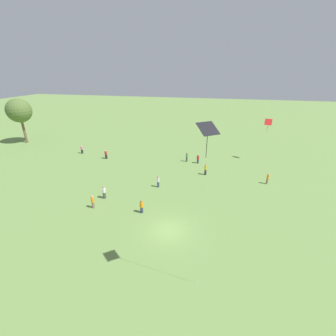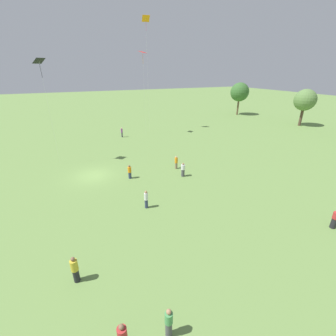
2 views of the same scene
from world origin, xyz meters
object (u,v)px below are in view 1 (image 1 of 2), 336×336
Objects in this scene: person_11 at (158,181)px; person_1 at (104,193)px; person_2 at (93,202)px; person_9 at (106,155)px; kite_1 at (207,135)px; person_5 at (198,159)px; kite_0 at (268,123)px; person_6 at (206,170)px; person_0 at (82,150)px; person_4 at (187,157)px; person_7 at (142,207)px; person_3 at (268,179)px.

person_1 is at bearing -148.43° from person_11.
person_2 is 16.76m from person_9.
kite_1 is at bearing -69.16° from person_11.
kite_0 reaches higher than person_5.
kite_1 reaches higher than kite_0.
person_0 is at bearing -12.06° from person_6.
kite_1 reaches higher than person_0.
person_4 is 2.09m from person_5.
person_0 is 0.92× the size of person_4.
kite_1 is (-8.16, -7.38, 11.23)m from person_7.
person_4 is at bearing -148.60° from person_3.
kite_0 reaches higher than person_7.
person_5 is 4.90m from person_6.
person_1 reaches higher than person_3.
person_1 is at bearing 169.36° from person_7.
person_3 is (9.06, -21.46, 0.03)m from person_1.
person_11 is (-10.60, 2.54, -0.01)m from person_4.
person_4 reaches higher than person_1.
person_2 is at bearing 128.30° from person_1.
person_7 reaches higher than person_5.
person_7 is at bearing -88.11° from person_3.
person_4 is 0.23× the size of kite_0.
person_4 reaches higher than person_7.
person_4 is 15.29m from kite_0.
person_9 is at bearing -18.99° from person_1.
person_9 is (-1.91, 15.10, -0.08)m from person_4.
person_0 is 37.58m from kite_1.
person_0 is 1.02× the size of person_5.
kite_1 is at bearing -172.77° from person_1.
person_6 is 8.46m from person_11.
person_4 is 28.01m from kite_1.
kite_0 is at bearing 129.77° from person_9.
person_3 reaches higher than person_0.
person_4 reaches higher than person_2.
person_2 is 1.02× the size of person_9.
kite_0 is 0.60× the size of kite_1.
person_2 reaches higher than person_5.
person_0 reaches higher than person_5.
kite_0 is at bearing 36.62° from person_11.
person_4 is at bearing 80.94° from person_2.
person_7 is at bearing -97.22° from person_11.
person_4 is at bearing 71.41° from person_11.
kite_1 is at bearing 90.79° from person_6.
person_11 is at bearing -136.86° from person_0.
person_5 is (5.72, 10.79, -0.08)m from person_3.
person_4 is at bearing -52.85° from person_5.
person_7 is 0.13× the size of kite_1.
person_2 is (-2.35, 0.27, 0.01)m from person_1.
person_1 is 23.29m from person_3.
person_5 is 0.92× the size of person_11.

